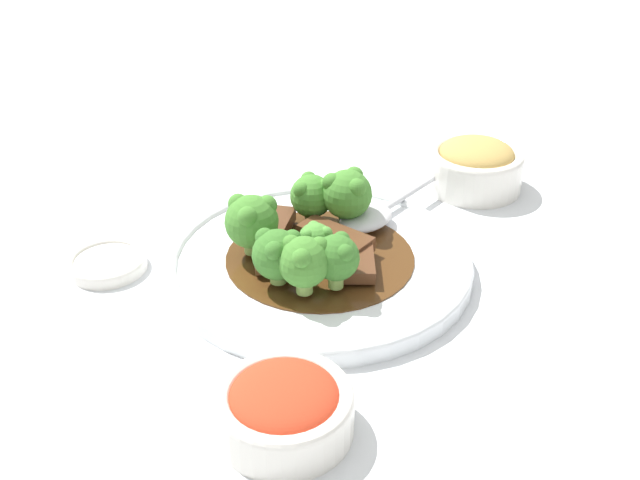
% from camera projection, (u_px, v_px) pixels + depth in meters
% --- Properties ---
extents(ground_plane, '(4.00, 4.00, 0.00)m').
position_uv_depth(ground_plane, '(320.00, 270.00, 0.73)').
color(ground_plane, silver).
extents(main_plate, '(0.29, 0.29, 0.02)m').
position_uv_depth(main_plate, '(320.00, 261.00, 0.72)').
color(main_plate, white).
rests_on(main_plate, ground_plane).
extents(beef_strip_0, '(0.06, 0.08, 0.01)m').
position_uv_depth(beef_strip_0, '(335.00, 238.00, 0.73)').
color(beef_strip_0, '#56331E').
rests_on(beef_strip_0, main_plate).
extents(beef_strip_1, '(0.06, 0.06, 0.01)m').
position_uv_depth(beef_strip_1, '(275.00, 226.00, 0.75)').
color(beef_strip_1, '#56331E').
rests_on(beef_strip_1, main_plate).
extents(beef_strip_2, '(0.05, 0.07, 0.01)m').
position_uv_depth(beef_strip_2, '(356.00, 262.00, 0.69)').
color(beef_strip_2, '#56331E').
rests_on(beef_strip_2, main_plate).
extents(beef_strip_3, '(0.05, 0.05, 0.01)m').
position_uv_depth(beef_strip_3, '(279.00, 259.00, 0.70)').
color(beef_strip_3, brown).
rests_on(beef_strip_3, main_plate).
extents(broccoli_floret_0, '(0.05, 0.05, 0.05)m').
position_uv_depth(broccoli_floret_0, '(304.00, 261.00, 0.65)').
color(broccoli_floret_0, '#8EB756').
rests_on(broccoli_floret_0, main_plate).
extents(broccoli_floret_1, '(0.05, 0.05, 0.06)m').
position_uv_depth(broccoli_floret_1, '(347.00, 193.00, 0.75)').
color(broccoli_floret_1, '#7FA84C').
rests_on(broccoli_floret_1, main_plate).
extents(broccoli_floret_2, '(0.04, 0.04, 0.05)m').
position_uv_depth(broccoli_floret_2, '(312.00, 195.00, 0.76)').
color(broccoli_floret_2, '#7FA84C').
rests_on(broccoli_floret_2, main_plate).
extents(broccoli_floret_3, '(0.05, 0.05, 0.05)m').
position_uv_depth(broccoli_floret_3, '(278.00, 254.00, 0.66)').
color(broccoli_floret_3, '#7FA84C').
rests_on(broccoli_floret_3, main_plate).
extents(broccoli_floret_4, '(0.04, 0.04, 0.05)m').
position_uv_depth(broccoli_floret_4, '(336.00, 257.00, 0.65)').
color(broccoli_floret_4, '#8EB756').
rests_on(broccoli_floret_4, main_plate).
extents(broccoli_floret_5, '(0.03, 0.03, 0.04)m').
position_uv_depth(broccoli_floret_5, '(315.00, 239.00, 0.70)').
color(broccoli_floret_5, '#8EB756').
rests_on(broccoli_floret_5, main_plate).
extents(broccoli_floret_6, '(0.05, 0.05, 0.06)m').
position_uv_depth(broccoli_floret_6, '(252.00, 221.00, 0.70)').
color(broccoli_floret_6, '#7FA84C').
rests_on(broccoli_floret_6, main_plate).
extents(serving_spoon, '(0.21, 0.13, 0.01)m').
position_uv_depth(serving_spoon, '(376.00, 212.00, 0.77)').
color(serving_spoon, silver).
rests_on(serving_spoon, main_plate).
extents(side_bowl_kimchi, '(0.10, 0.10, 0.04)m').
position_uv_depth(side_bowl_kimchi, '(284.00, 407.00, 0.53)').
color(side_bowl_kimchi, white).
rests_on(side_bowl_kimchi, ground_plane).
extents(side_bowl_appetizer, '(0.11, 0.11, 0.06)m').
position_uv_depth(side_bowl_appetizer, '(475.00, 165.00, 0.86)').
color(side_bowl_appetizer, white).
rests_on(side_bowl_appetizer, ground_plane).
extents(sauce_dish, '(0.08, 0.08, 0.01)m').
position_uv_depth(sauce_dish, '(108.00, 263.00, 0.72)').
color(sauce_dish, white).
rests_on(sauce_dish, ground_plane).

